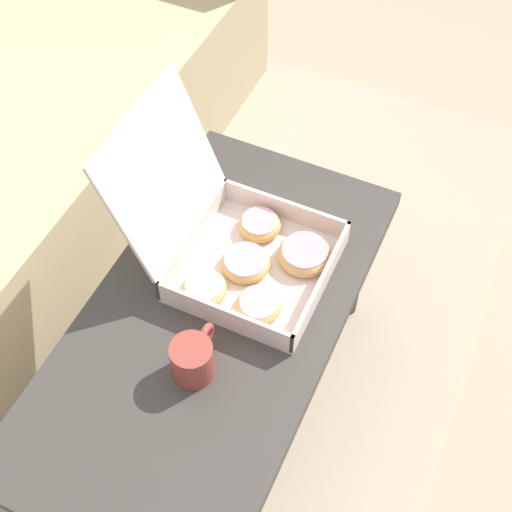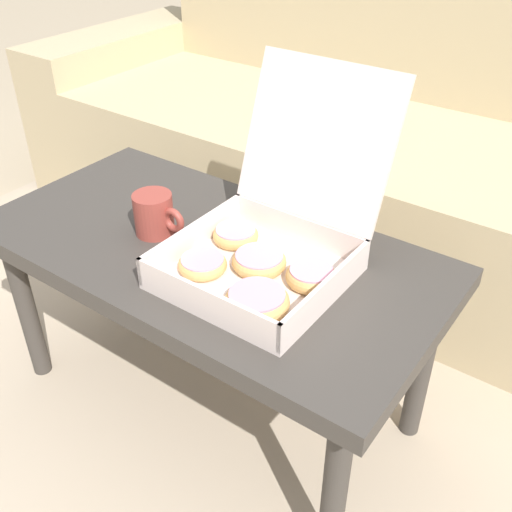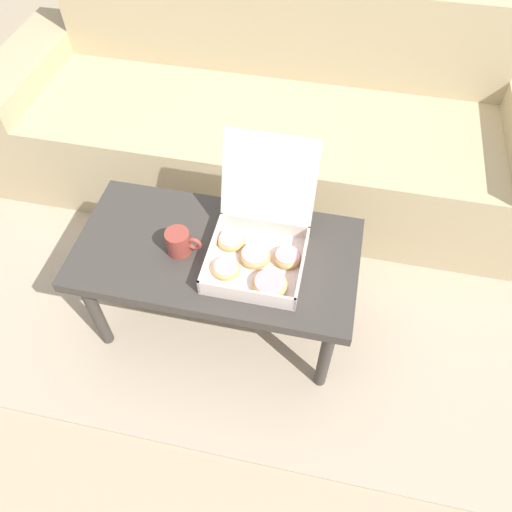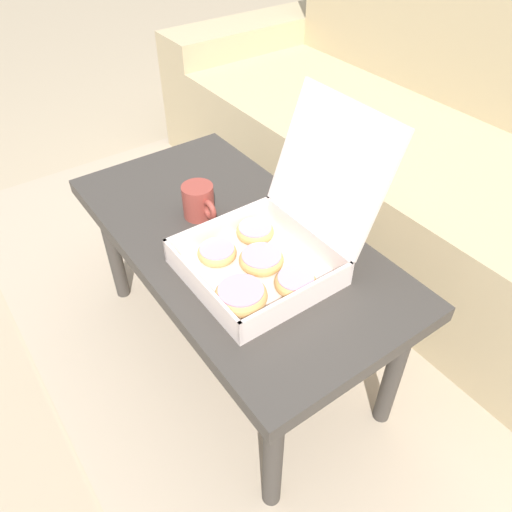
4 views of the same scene
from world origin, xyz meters
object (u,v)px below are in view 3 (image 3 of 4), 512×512
(pastry_box, at_px, (259,248))
(coffee_mug, at_px, (179,242))
(coffee_table, at_px, (217,260))
(couch, at_px, (267,125))

(pastry_box, distance_m, coffee_mug, 0.26)
(coffee_table, relative_size, coffee_mug, 7.87)
(couch, distance_m, pastry_box, 0.94)
(couch, height_order, coffee_table, couch)
(coffee_table, bearing_deg, coffee_mug, -167.60)
(pastry_box, bearing_deg, coffee_mug, -175.04)
(couch, relative_size, pastry_box, 6.23)
(couch, distance_m, coffee_table, 0.91)
(couch, relative_size, coffee_table, 2.62)
(couch, height_order, coffee_mug, couch)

